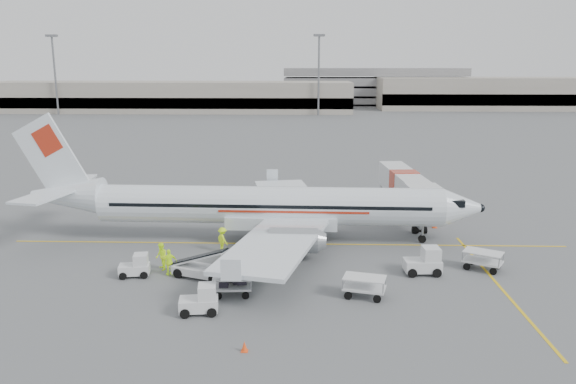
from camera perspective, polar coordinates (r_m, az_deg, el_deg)
name	(u,v)px	position (r m, az deg, el deg)	size (l,w,h in m)	color
ground	(287,244)	(45.01, -0.08, -5.29)	(360.00, 360.00, 0.00)	#56595B
stripe_lead	(287,244)	(45.01, -0.08, -5.28)	(44.00, 0.20, 0.01)	yellow
stripe_cross	(497,284)	(39.52, 20.50, -8.74)	(0.20, 20.00, 0.01)	yellow
terminal_west	(171,97)	(177.91, -11.83, 9.47)	(110.00, 22.00, 9.00)	gray
terminal_east	(516,93)	(200.11, 22.14, 9.29)	(90.00, 26.00, 10.00)	gray
parking_garage	(372,85)	(204.25, 8.58, 10.69)	(62.00, 24.00, 14.00)	slate
treeline	(302,94)	(218.05, 1.44, 9.89)	(300.00, 3.00, 6.00)	black
mast_west	(55,76)	(175.93, -22.58, 10.86)	(3.20, 1.20, 22.00)	slate
mast_center	(319,76)	(160.83, 3.14, 11.71)	(3.20, 1.20, 22.00)	slate
aircraft	(270,180)	(44.70, -1.87, 1.22)	(36.30, 28.45, 10.01)	white
jet_bridge	(404,194)	(53.96, 11.66, -0.15)	(3.04, 16.21, 4.25)	silver
belt_loader	(201,258)	(38.18, -8.84, -6.65)	(5.02, 1.88, 2.72)	silver
tug_fore	(423,261)	(39.56, 13.51, -6.79)	(2.45, 1.40, 1.89)	silver
tug_mid	(199,299)	(33.11, -9.08, -10.71)	(2.20, 1.26, 1.70)	silver
tug_aft	(134,265)	(39.49, -15.37, -7.20)	(2.00, 1.15, 1.55)	silver
cart_loaded_a	(260,245)	(43.05, -2.89, -5.38)	(2.13, 1.26, 1.11)	silver
cart_loaded_b	(232,286)	(35.33, -5.67, -9.47)	(2.38, 1.41, 1.24)	silver
cart_empty_a	(364,287)	(35.21, 7.76, -9.53)	(2.54, 1.50, 1.32)	silver
cart_empty_b	(483,260)	(41.62, 19.17, -6.59)	(2.55, 1.51, 1.33)	silver
cone_nose	(435,224)	(50.94, 14.69, -3.17)	(0.40, 0.40, 0.66)	#FC4A15
cone_port	(263,190)	(63.10, -2.55, 0.23)	(0.33, 0.33, 0.53)	#FC4A15
cone_stbd	(244,346)	(29.05, -4.45, -15.35)	(0.35, 0.35, 0.57)	#FC4A15
crew_a	(250,259)	(39.07, -3.90, -6.82)	(0.64, 0.42, 1.75)	#C2EC19
crew_b	(161,257)	(40.20, -12.75, -6.41)	(0.93, 0.73, 1.92)	#C2EC19
crew_c	(223,239)	(43.32, -6.66, -4.80)	(1.22, 0.70, 1.88)	#C2EC19
crew_d	(169,262)	(39.17, -11.96, -6.98)	(1.06, 0.44, 1.81)	#C2EC19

